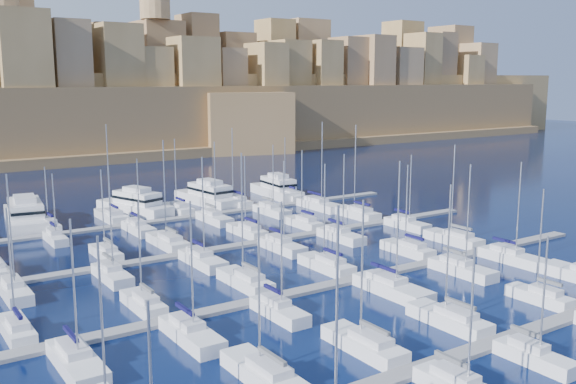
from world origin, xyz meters
TOP-DOWN VIEW (x-y plane):
  - ground at (0.00, 0.00)m, footprint 600.00×600.00m
  - pontoon_near at (0.00, -34.00)m, footprint 84.00×2.00m
  - pontoon_mid_near at (0.00, -12.00)m, footprint 84.00×2.00m
  - pontoon_mid_far at (0.00, 10.00)m, footprint 84.00×2.00m
  - pontoon_far at (0.00, 32.00)m, footprint 84.00×2.00m
  - sailboat_1 at (-23.13, -28.38)m, footprint 2.84×9.47m
  - sailboat_2 at (-12.51, -28.49)m, footprint 2.77×9.25m
  - sailboat_3 at (-1.45, -28.47)m, footprint 2.79×9.29m
  - sailboat_4 at (11.97, -29.36)m, footprint 2.24×7.48m
  - sailboat_9 at (-2.01, -38.57)m, footprint 2.20×7.33m
  - sailboat_12 at (-37.78, -7.25)m, footprint 2.31×7.71m
  - sailboat_13 at (-25.01, -7.10)m, footprint 2.41×8.02m
  - sailboat_14 at (-12.11, -6.45)m, footprint 2.80×9.33m
  - sailboat_15 at (-0.11, -6.56)m, footprint 2.73×9.11m
  - sailboat_16 at (14.04, -6.78)m, footprint 2.60×8.66m
  - sailboat_17 at (23.96, -6.30)m, footprint 2.89×9.63m
  - sailboat_18 at (-35.07, -17.66)m, footprint 2.87×9.56m
  - sailboat_19 at (-24.41, -17.51)m, footprint 2.78×9.26m
  - sailboat_20 at (-14.20, -16.95)m, footprint 2.43×8.11m
  - sailboat_21 at (0.42, -18.17)m, footprint 3.18×10.59m
  - sailboat_22 at (12.89, -17.50)m, footprint 2.77×9.23m
  - sailboat_23 at (22.67, -17.55)m, footprint 2.80×9.34m
  - sailboat_25 at (-21.82, 14.88)m, footprint 2.39×7.98m
  - sailboat_26 at (-12.32, 15.78)m, footprint 2.94×9.80m
  - sailboat_27 at (0.81, 15.27)m, footprint 2.63×8.77m
  - sailboat_28 at (11.49, 15.01)m, footprint 2.47×8.24m
  - sailboat_29 at (23.72, 15.97)m, footprint 3.06×10.20m
  - sailboat_30 at (-35.61, 4.87)m, footprint 2.54×8.47m
  - sailboat_31 at (-24.42, 4.79)m, footprint 2.59×8.63m
  - sailboat_32 at (-12.38, 4.40)m, footprint 2.83×9.44m
  - sailboat_33 at (0.27, 4.56)m, footprint 2.73×9.11m
  - sailboat_34 at (11.08, 4.63)m, footprint 2.69×8.97m
  - sailboat_35 at (25.10, 4.80)m, footprint 2.59×8.62m
  - sailboat_37 at (-24.08, 36.70)m, footprint 2.28×7.60m
  - sailboat_38 at (-13.28, 37.88)m, footprint 3.00×10.00m
  - sailboat_39 at (-1.03, 37.40)m, footprint 2.71×9.02m
  - sailboat_40 at (11.09, 37.74)m, footprint 2.92×9.72m
  - sailboat_41 at (22.98, 37.33)m, footprint 2.67×8.89m
  - sailboat_43 at (-25.40, 27.52)m, footprint 2.14×7.14m
  - sailboat_44 at (-12.69, 26.69)m, footprint 2.66×8.85m
  - sailboat_45 at (0.84, 26.53)m, footprint 2.75×9.17m
  - sailboat_46 at (12.53, 26.57)m, footprint 2.73×9.09m
  - sailboat_47 at (22.71, 25.69)m, footprint 3.26×10.88m
  - motor_yacht_a at (-26.35, 42.99)m, footprint 8.49×20.37m
  - motor_yacht_b at (-7.58, 41.30)m, footprint 9.84×16.91m
  - motor_yacht_c at (7.48, 41.68)m, footprint 6.86×17.47m
  - motor_yacht_d at (23.07, 40.96)m, footprint 5.99×15.88m
  - fortified_city at (-0.19, 155.26)m, footprint 460.00×108.95m

SIDE VIEW (x-z plane):
  - ground at x=0.00m, z-range 0.00..0.00m
  - pontoon_near at x=0.00m, z-range 0.00..0.40m
  - pontoon_mid_near at x=0.00m, z-range 0.00..0.40m
  - pontoon_mid_far at x=0.00m, z-range 0.00..0.40m
  - pontoon_far at x=0.00m, z-range 0.00..0.40m
  - sailboat_37 at x=-24.08m, z-range -4.61..6.01m
  - sailboat_43 at x=-25.40m, z-range -4.72..6.13m
  - sailboat_9 at x=-2.01m, z-range -5.17..6.60m
  - sailboat_13 at x=-25.01m, z-range -5.22..6.66m
  - sailboat_25 at x=-21.82m, z-range -5.55..6.99m
  - sailboat_20 at x=-14.20m, z-range -5.57..7.02m
  - sailboat_12 at x=-37.78m, z-range -5.67..7.12m
  - sailboat_44 at x=-12.69m, z-range -5.42..6.87m
  - sailboat_4 at x=11.97m, z-range -5.75..7.21m
  - sailboat_35 at x=25.10m, z-range -5.55..7.01m
  - sailboat_28 at x=11.49m, z-range -5.82..7.28m
  - sailboat_16 at x=14.04m, z-range -5.72..7.18m
  - sailboat_27 at x=0.81m, z-range -5.69..7.15m
  - sailboat_41 at x=22.98m, z-range -5.74..7.20m
  - sailboat_46 at x=12.53m, z-range -5.81..7.28m
  - sailboat_33 at x=0.27m, z-range -5.95..7.42m
  - sailboat_34 at x=11.08m, z-range -6.07..7.54m
  - sailboat_39 at x=-1.03m, z-range -6.21..7.69m
  - sailboat_19 at x=-24.41m, z-range -6.16..7.64m
  - sailboat_18 at x=-35.07m, z-range -6.01..7.49m
  - sailboat_15 at x=-0.11m, z-range -6.28..7.76m
  - sailboat_30 at x=-35.61m, z-range -6.47..7.95m
  - sailboat_23 at x=22.67m, z-range -6.24..7.73m
  - sailboat_31 at x=-24.42m, z-range -6.50..7.99m
  - sailboat_45 at x=0.84m, z-range -6.37..7.86m
  - sailboat_2 at x=-12.51m, z-range -6.36..7.85m
  - sailboat_22 at x=12.89m, z-range -6.44..7.93m
  - sailboat_3 at x=-1.45m, z-range -6.52..8.02m
  - sailboat_1 at x=-23.13m, z-range -6.60..8.11m
  - sailboat_32 at x=-12.38m, z-range -6.64..8.14m
  - sailboat_17 at x=23.96m, z-range -6.79..8.31m
  - sailboat_40 at x=11.09m, z-range -6.91..8.43m
  - sailboat_14 at x=-12.11m, z-range -7.34..8.87m
  - sailboat_26 at x=-12.32m, z-range -7.21..8.74m
  - sailboat_21 at x=0.42m, z-range -7.10..8.64m
  - sailboat_29 at x=23.72m, z-range -7.57..9.12m
  - sailboat_38 at x=-13.28m, z-range -7.72..9.27m
  - sailboat_47 at x=22.71m, z-range -7.61..9.17m
  - motor_yacht_d at x=23.07m, z-range -0.90..4.35m
  - motor_yacht_a at x=-26.35m, z-range -0.90..4.35m
  - motor_yacht_c at x=7.48m, z-range -0.90..4.35m
  - motor_yacht_b at x=-7.58m, z-range -0.90..4.35m
  - fortified_city at x=-0.19m, z-range -15.02..44.50m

